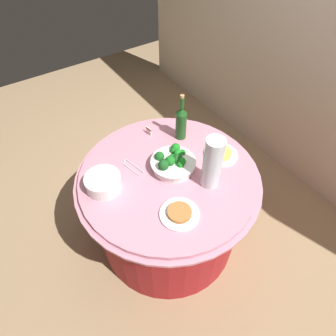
{
  "coord_description": "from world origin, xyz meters",
  "views": [
    {
      "loc": [
        0.97,
        -0.66,
        2.08
      ],
      "look_at": [
        0.0,
        0.0,
        0.79
      ],
      "focal_mm": 30.98,
      "sensor_mm": 36.0,
      "label": 1
    }
  ],
  "objects": [
    {
      "name": "buffet_table",
      "position": [
        0.0,
        0.0,
        0.38
      ],
      "size": [
        1.16,
        1.16,
        0.74
      ],
      "color": "maroon",
      "rests_on": "ground_plane"
    },
    {
      "name": "decorative_fruit_vase",
      "position": [
        0.2,
        0.16,
        0.89
      ],
      "size": [
        0.11,
        0.11,
        0.34
      ],
      "color": "silver",
      "rests_on": "buffet_table"
    },
    {
      "name": "wine_bottle",
      "position": [
        -0.23,
        0.26,
        0.87
      ],
      "size": [
        0.07,
        0.07,
        0.34
      ],
      "color": "#184718",
      "rests_on": "buffet_table"
    },
    {
      "name": "serving_tongs",
      "position": [
        -0.17,
        -0.16,
        0.74
      ],
      "size": [
        0.17,
        0.08,
        0.01
      ],
      "color": "silver",
      "rests_on": "buffet_table"
    },
    {
      "name": "food_plate_peanuts",
      "position": [
        0.28,
        -0.12,
        0.75
      ],
      "size": [
        0.22,
        0.22,
        0.03
      ],
      "color": "white",
      "rests_on": "buffet_table"
    },
    {
      "name": "label_placard_front",
      "position": [
        -0.38,
        0.1,
        0.77
      ],
      "size": [
        0.05,
        0.01,
        0.05
      ],
      "color": "white",
      "rests_on": "buffet_table"
    },
    {
      "name": "ground_plane",
      "position": [
        0.0,
        0.0,
        0.0
      ],
      "size": [
        6.0,
        6.0,
        0.0
      ],
      "primitive_type": "plane",
      "color": "#9E7F5B"
    },
    {
      "name": "plate_stack",
      "position": [
        -0.12,
        -0.37,
        0.79
      ],
      "size": [
        0.21,
        0.21,
        0.09
      ],
      "color": "white",
      "rests_on": "buffet_table"
    },
    {
      "name": "broccoli_bowl",
      "position": [
        -0.03,
        0.05,
        0.79
      ],
      "size": [
        0.28,
        0.28,
        0.12
      ],
      "color": "white",
      "rests_on": "buffet_table"
    },
    {
      "name": "food_plate_fried_egg",
      "position": [
        0.06,
        0.37,
        0.75
      ],
      "size": [
        0.22,
        0.22,
        0.03
      ],
      "color": "white",
      "rests_on": "buffet_table"
    }
  ]
}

